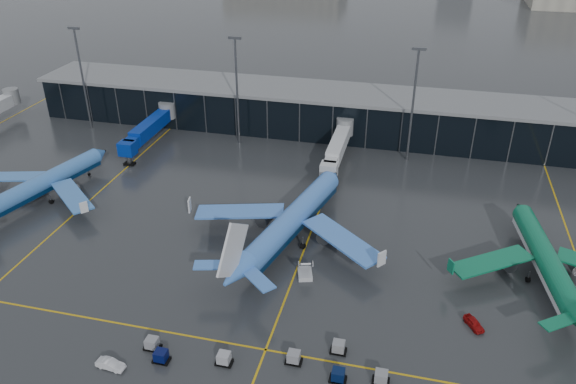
% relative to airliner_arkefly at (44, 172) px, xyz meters
% --- Properties ---
extents(ground, '(600.00, 600.00, 0.00)m').
position_rel_airliner_arkefly_xyz_m(ground, '(43.56, -15.30, -5.55)').
color(ground, '#282B2D').
rests_on(ground, ground).
extents(terminal_pier, '(142.00, 17.00, 10.70)m').
position_rel_airliner_arkefly_xyz_m(terminal_pier, '(43.56, 46.70, -0.13)').
color(terminal_pier, black).
rests_on(terminal_pier, ground).
extents(jet_bridges, '(94.00, 27.50, 7.20)m').
position_rel_airliner_arkefly_xyz_m(jet_bridges, '(8.56, 27.69, -1.00)').
color(jet_bridges, '#595B60').
rests_on(jet_bridges, ground).
extents(flood_masts, '(203.00, 0.50, 25.50)m').
position_rel_airliner_arkefly_xyz_m(flood_masts, '(48.56, 34.70, 8.26)').
color(flood_masts, '#595B60').
rests_on(flood_masts, ground).
extents(taxi_lines, '(220.00, 120.00, 0.02)m').
position_rel_airliner_arkefly_xyz_m(taxi_lines, '(53.56, -4.69, -5.54)').
color(taxi_lines, gold).
rests_on(taxi_lines, ground).
extents(airliner_arkefly, '(39.78, 42.95, 11.11)m').
position_rel_airliner_arkefly_xyz_m(airliner_arkefly, '(0.00, 0.00, 0.00)').
color(airliner_arkefly, '#3F7DD1').
rests_on(airliner_arkefly, ground).
extents(airliner_klm_near, '(46.29, 50.15, 13.11)m').
position_rel_airliner_arkefly_xyz_m(airliner_klm_near, '(50.88, -2.96, 1.00)').
color(airliner_klm_near, '#4582E5').
rests_on(airliner_klm_near, ground).
extents(airliner_aer_lingus, '(37.22, 41.00, 11.28)m').
position_rel_airliner_arkefly_xyz_m(airliner_aer_lingus, '(91.90, -4.06, 0.08)').
color(airliner_aer_lingus, '#0D704A').
rests_on(airliner_aer_lingus, ground).
extents(baggage_carts, '(32.69, 12.96, 1.70)m').
position_rel_airliner_arkefly_xyz_m(baggage_carts, '(55.55, -33.53, -4.80)').
color(baggage_carts, black).
rests_on(baggage_carts, ground).
extents(mobile_airstair, '(3.02, 3.69, 3.45)m').
position_rel_airliner_arkefly_xyz_m(mobile_airstair, '(55.24, -13.15, -4.79)').
color(mobile_airstair, silver).
rests_on(mobile_airstair, ground).
extents(service_van_red, '(3.22, 3.88, 1.25)m').
position_rel_airliner_arkefly_xyz_m(service_van_red, '(80.93, -18.93, -4.93)').
color(service_van_red, '#9A0B0C').
rests_on(service_van_red, ground).
extents(service_van_white, '(3.98, 1.69, 1.28)m').
position_rel_airliner_arkefly_xyz_m(service_van_white, '(34.97, -38.17, -4.92)').
color(service_van_white, silver).
rests_on(service_van_white, ground).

